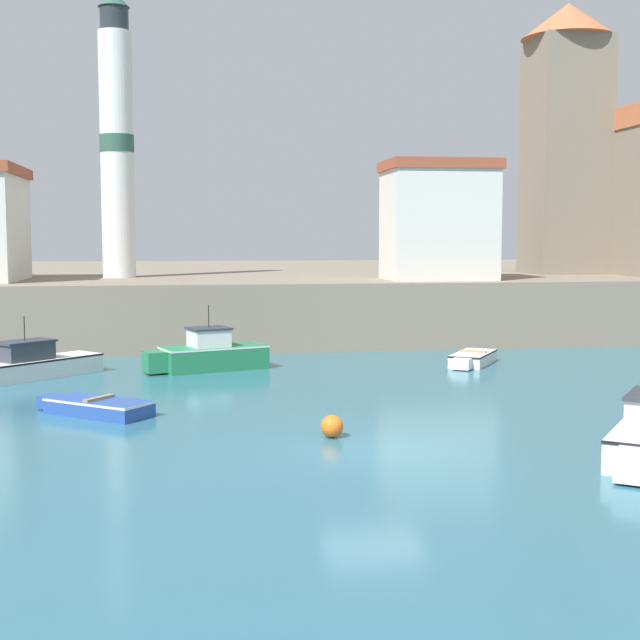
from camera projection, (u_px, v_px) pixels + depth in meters
ground_plane at (373, 451)px, 21.97m from camera, size 200.00×200.00×0.00m
quay_seawall at (254, 292)px, 60.01m from camera, size 120.00×40.00×3.14m
dinghy_blue_0 at (96, 406)px, 26.48m from camera, size 3.66×3.18×0.55m
dinghy_white_2 at (472, 358)px, 36.81m from camera, size 2.80×3.56×0.57m
motorboat_white_3 at (28, 365)px, 33.08m from camera, size 5.22×5.11×2.35m
motorboat_green_4 at (209, 354)px, 35.35m from camera, size 5.05×2.99×2.60m
mooring_buoy at (332, 426)px, 23.45m from camera, size 0.60×0.60×0.60m
church at (637, 185)px, 54.39m from camera, size 14.08×15.53×15.44m
lighthouse at (117, 140)px, 46.26m from camera, size 1.77×1.77×14.66m
harbor_shed_near_wharf at (438, 220)px, 44.49m from camera, size 5.43×4.25×5.91m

